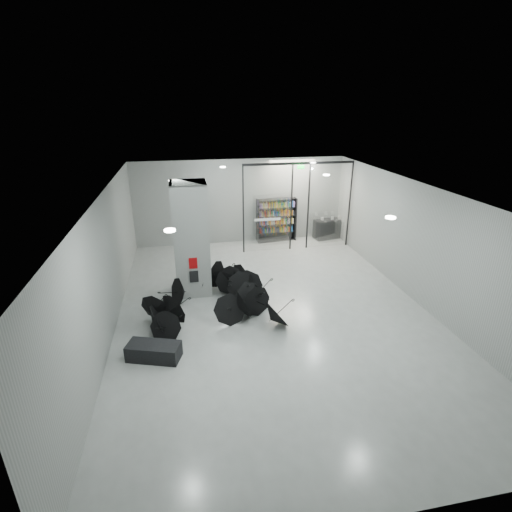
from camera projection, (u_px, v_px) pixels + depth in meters
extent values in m
plane|color=gray|center=(273.00, 311.00, 12.76)|extent=(14.00, 14.00, 0.00)
cube|color=slate|center=(276.00, 192.00, 11.26)|extent=(10.00, 14.00, 0.02)
cube|color=slate|center=(240.00, 202.00, 18.38)|extent=(10.00, 0.02, 4.00)
cube|color=slate|center=(386.00, 430.00, 5.64)|extent=(10.00, 0.02, 4.00)
cube|color=slate|center=(106.00, 267.00, 11.13)|extent=(0.02, 14.00, 4.00)
cube|color=slate|center=(420.00, 245.00, 12.89)|extent=(0.02, 14.00, 4.00)
cube|color=slate|center=(191.00, 239.00, 13.39)|extent=(1.20, 1.20, 4.00)
cube|color=#A50A07|center=(193.00, 263.00, 13.07)|extent=(0.28, 0.04, 0.38)
cube|color=black|center=(194.00, 277.00, 13.26)|extent=(0.30, 0.03, 0.42)
cube|color=#0CE533|center=(301.00, 167.00, 16.58)|extent=(0.30, 0.06, 0.15)
cube|color=silver|center=(268.00, 209.00, 17.19)|extent=(2.20, 0.02, 3.95)
cube|color=silver|center=(329.00, 205.00, 17.70)|extent=(2.00, 0.02, 3.95)
cube|color=black|center=(243.00, 210.00, 17.00)|extent=(0.06, 0.06, 4.00)
cube|color=black|center=(291.00, 207.00, 17.39)|extent=(0.06, 0.06, 4.00)
cube|color=black|center=(308.00, 207.00, 17.53)|extent=(0.06, 0.06, 4.00)
cube|color=black|center=(349.00, 204.00, 17.88)|extent=(0.06, 0.06, 4.00)
cube|color=black|center=(300.00, 163.00, 16.71)|extent=(5.00, 0.08, 0.10)
cube|color=black|center=(154.00, 351.00, 10.34)|extent=(1.53, 1.02, 0.45)
cube|color=black|center=(330.00, 229.00, 19.41)|extent=(1.69, 0.95, 0.96)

